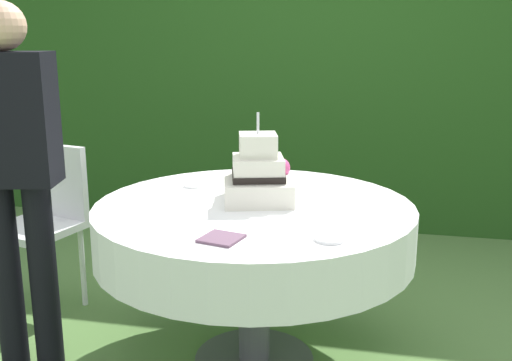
{
  "coord_description": "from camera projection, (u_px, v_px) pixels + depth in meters",
  "views": [
    {
      "loc": [
        0.54,
        -2.43,
        1.47
      ],
      "look_at": [
        0.0,
        0.02,
        0.85
      ],
      "focal_mm": 42.01,
      "sensor_mm": 36.0,
      "label": 1
    }
  ],
  "objects": [
    {
      "name": "ground_plane",
      "position": [
        254.0,
        361.0,
        2.77
      ],
      "size": [
        20.0,
        20.0,
        0.0
      ],
      "primitive_type": "plane",
      "color": "#547A3D"
    },
    {
      "name": "foliage_hedge",
      "position": [
        319.0,
        60.0,
        4.7
      ],
      "size": [
        6.11,
        0.68,
        2.53
      ],
      "primitive_type": "cube",
      "color": "#234C19",
      "rests_on": "ground_plane"
    },
    {
      "name": "cake_table",
      "position": [
        254.0,
        230.0,
        2.61
      ],
      "size": [
        1.38,
        1.38,
        0.75
      ],
      "color": "#4C4C51",
      "rests_on": "ground_plane"
    },
    {
      "name": "wedding_cake",
      "position": [
        259.0,
        176.0,
        2.6
      ],
      "size": [
        0.36,
        0.36,
        0.39
      ],
      "color": "silver",
      "rests_on": "cake_table"
    },
    {
      "name": "serving_plate_near",
      "position": [
        330.0,
        239.0,
        2.13
      ],
      "size": [
        0.11,
        0.11,
        0.01
      ],
      "primitive_type": "cylinder",
      "color": "white",
      "rests_on": "cake_table"
    },
    {
      "name": "serving_plate_far",
      "position": [
        194.0,
        185.0,
        2.88
      ],
      "size": [
        0.1,
        0.1,
        0.01
      ],
      "primitive_type": "cylinder",
      "color": "white",
      "rests_on": "cake_table"
    },
    {
      "name": "napkin_stack",
      "position": [
        221.0,
        238.0,
        2.14
      ],
      "size": [
        0.16,
        0.16,
        0.01
      ],
      "primitive_type": "cube",
      "rotation": [
        0.0,
        0.0,
        -0.24
      ],
      "color": "#6B4C60",
      "rests_on": "cake_table"
    },
    {
      "name": "garden_chair",
      "position": [
        45.0,
        212.0,
        3.21
      ],
      "size": [
        0.48,
        0.48,
        0.89
      ],
      "color": "white",
      "rests_on": "ground_plane"
    },
    {
      "name": "standing_person",
      "position": [
        15.0,
        165.0,
        2.52
      ],
      "size": [
        0.39,
        0.27,
        1.6
      ],
      "color": "black",
      "rests_on": "ground_plane"
    }
  ]
}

